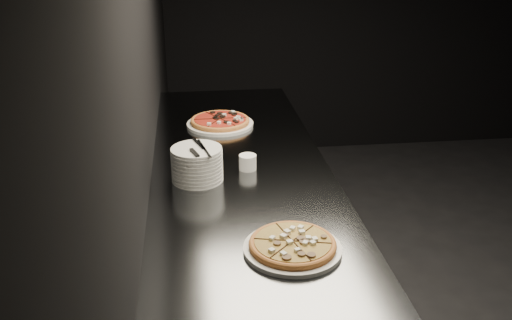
{
  "coord_description": "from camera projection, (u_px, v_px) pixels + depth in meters",
  "views": [
    {
      "loc": [
        -2.34,
        -2.14,
        1.88
      ],
      "look_at": [
        -2.08,
        -0.07,
        1.0
      ],
      "focal_mm": 40.0,
      "sensor_mm": 36.0,
      "label": 1
    }
  ],
  "objects": [
    {
      "name": "cutlery",
      "position": [
        198.0,
        149.0,
        2.21
      ],
      "size": [
        0.06,
        0.22,
        0.01
      ],
      "rotation": [
        0.0,
        0.0,
        0.31
      ],
      "color": "#B1B3B8",
      "rests_on": "plate_stack"
    },
    {
      "name": "plate_stack",
      "position": [
        197.0,
        164.0,
        2.25
      ],
      "size": [
        0.2,
        0.2,
        0.14
      ],
      "color": "silver",
      "rests_on": "counter"
    },
    {
      "name": "wall_left",
      "position": [
        142.0,
        59.0,
        2.12
      ],
      "size": [
        0.02,
        5.0,
        2.8
      ],
      "primitive_type": "cube",
      "color": "black",
      "rests_on": "floor"
    },
    {
      "name": "pizza_mushroom",
      "position": [
        293.0,
        246.0,
        1.78
      ],
      "size": [
        0.33,
        0.33,
        0.04
      ],
      "rotation": [
        0.0,
        0.0,
        -0.24
      ],
      "color": "silver",
      "rests_on": "counter"
    },
    {
      "name": "ramekin",
      "position": [
        248.0,
        162.0,
        2.36
      ],
      "size": [
        0.07,
        0.07,
        0.06
      ],
      "color": "white",
      "rests_on": "counter"
    },
    {
      "name": "pizza_tomato",
      "position": [
        220.0,
        122.0,
        2.87
      ],
      "size": [
        0.34,
        0.34,
        0.04
      ],
      "rotation": [
        0.0,
        0.0,
        0.0
      ],
      "color": "silver",
      "rests_on": "counter"
    },
    {
      "name": "counter",
      "position": [
        243.0,
        266.0,
        2.53
      ],
      "size": [
        0.74,
        2.44,
        0.92
      ],
      "color": "#5B5E62",
      "rests_on": "floor"
    }
  ]
}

